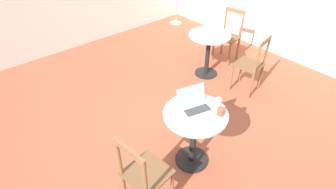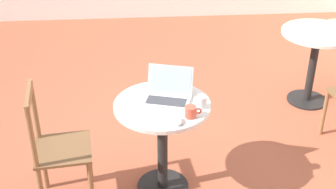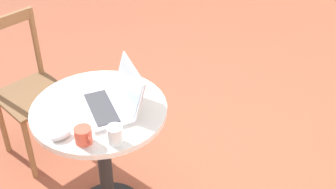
# 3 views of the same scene
# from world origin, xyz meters

# --- Properties ---
(ground_plane) EXTENTS (16.00, 16.00, 0.00)m
(ground_plane) POSITION_xyz_m (0.00, 0.00, 0.00)
(ground_plane) COLOR #9E5138
(cafe_table_near) EXTENTS (0.68, 0.68, 0.76)m
(cafe_table_near) POSITION_xyz_m (0.03, -0.51, 0.56)
(cafe_table_near) COLOR black
(cafe_table_near) RESTS_ON ground_plane
(cafe_table_mid) EXTENTS (0.68, 0.68, 0.76)m
(cafe_table_mid) POSITION_xyz_m (1.59, 0.69, 0.56)
(cafe_table_mid) COLOR black
(cafe_table_mid) RESTS_ON ground_plane
(chair_near_left) EXTENTS (0.43, 0.43, 0.95)m
(chair_near_left) POSITION_xyz_m (-0.72, -0.60, 0.47)
(chair_near_left) COLOR brown
(chair_near_left) RESTS_ON ground_plane
(chair_mid_right) EXTENTS (0.45, 0.45, 0.95)m
(chair_mid_right) POSITION_xyz_m (2.29, 0.81, 0.47)
(chair_mid_right) COLOR brown
(chair_mid_right) RESTS_ON ground_plane
(chair_mid_front) EXTENTS (0.45, 0.45, 0.95)m
(chair_mid_front) POSITION_xyz_m (1.72, -0.08, 0.47)
(chair_mid_front) COLOR brown
(chair_mid_front) RESTS_ON ground_plane
(laptop) EXTENTS (0.38, 0.34, 0.21)m
(laptop) POSITION_xyz_m (0.08, -0.45, 0.80)
(laptop) COLOR #B7B7BC
(laptop) RESTS_ON cafe_table_near
(mouse) EXTENTS (0.06, 0.10, 0.03)m
(mouse) POSITION_xyz_m (0.12, -0.77, 0.78)
(mouse) COLOR #B7B7BC
(mouse) RESTS_ON cafe_table_near
(mug) EXTENTS (0.11, 0.08, 0.08)m
(mug) POSITION_xyz_m (0.21, -0.70, 0.80)
(mug) COLOR #C64C38
(mug) RESTS_ON cafe_table_near
(drinking_glass) EXTENTS (0.07, 0.07, 0.09)m
(drinking_glass) POSITION_xyz_m (0.30, -0.58, 0.80)
(drinking_glass) COLOR silver
(drinking_glass) RESTS_ON cafe_table_near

